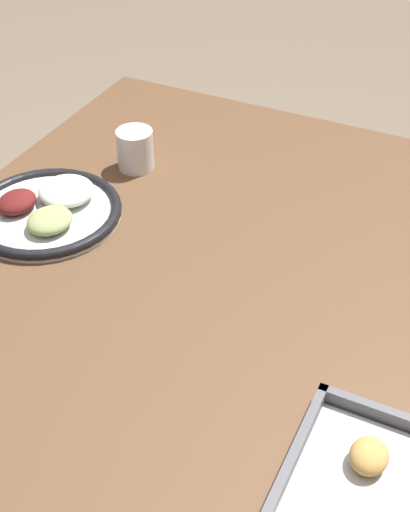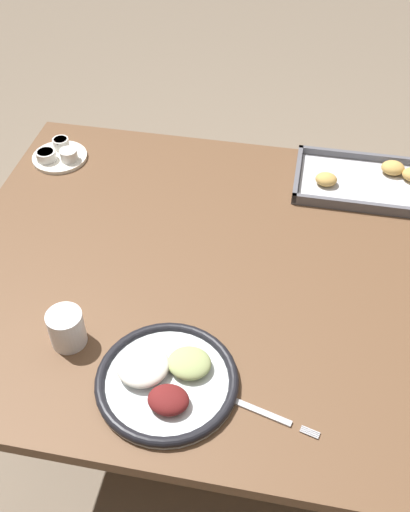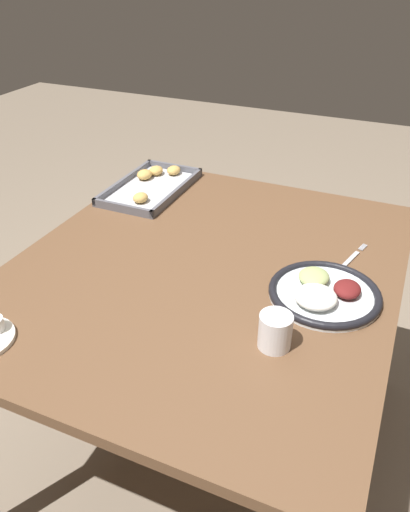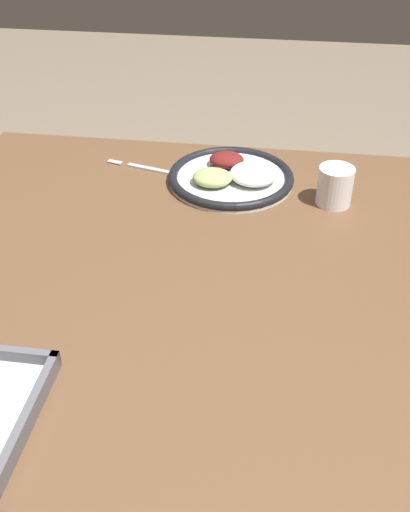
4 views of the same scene
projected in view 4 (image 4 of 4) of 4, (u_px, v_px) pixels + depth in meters
The scene contains 5 objects.
ground_plane at pixel (203, 506), 1.49m from camera, with size 8.00×8.00×0.00m, color #7A6B59.
dining_table at pixel (203, 311), 1.11m from camera, with size 1.17×1.00×0.74m.
dinner_plate at pixel (232, 176), 1.30m from camera, with size 0.28×0.28×0.05m.
fork at pixel (154, 170), 1.35m from camera, with size 0.21×0.07×0.00m.
drinking_cup at pixel (335, 186), 1.22m from camera, with size 0.07×0.07×0.08m.
Camera 4 is at (-0.12, 0.83, 1.38)m, focal length 42.00 mm.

